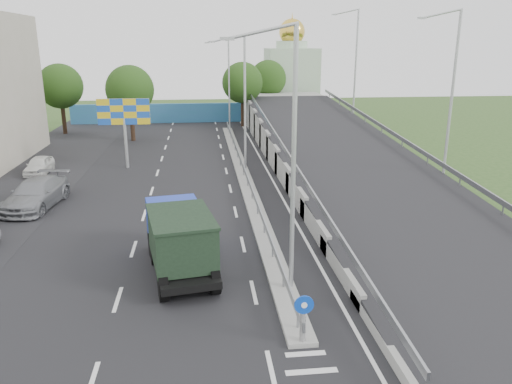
{
  "coord_description": "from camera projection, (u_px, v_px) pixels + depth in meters",
  "views": [
    {
      "loc": [
        -3.11,
        -11.82,
        9.51
      ],
      "look_at": [
        -0.35,
        12.7,
        2.2
      ],
      "focal_mm": 35.0,
      "sensor_mm": 36.0,
      "label": 1
    }
  ],
  "objects": [
    {
      "name": "median",
      "position": [
        244.0,
        176.0,
        37.13
      ],
      "size": [
        1.0,
        44.0,
        0.2
      ],
      "primitive_type": "cube",
      "color": "gray",
      "rests_on": "ground"
    },
    {
      "name": "sign_bollard",
      "position": [
        303.0,
        318.0,
        16.07
      ],
      "size": [
        0.64,
        0.23,
        1.67
      ],
      "color": "black",
      "rests_on": "median"
    },
    {
      "name": "lamp_post_mid",
      "position": [
        242.0,
        96.0,
        37.43
      ],
      "size": [
        2.74,
        0.18,
        10.08
      ],
      "color": "#B2B5B7",
      "rests_on": "median"
    },
    {
      "name": "overpass_ramp",
      "position": [
        343.0,
        152.0,
        37.47
      ],
      "size": [
        10.0,
        50.0,
        3.5
      ],
      "color": "gray",
      "rests_on": "ground"
    },
    {
      "name": "road_surface",
      "position": [
        204.0,
        194.0,
        33.03
      ],
      "size": [
        26.0,
        90.0,
        0.04
      ],
      "primitive_type": "cube",
      "color": "black",
      "rests_on": "ground"
    },
    {
      "name": "median_guardrail",
      "position": [
        244.0,
        168.0,
        36.95
      ],
      "size": [
        0.09,
        44.0,
        0.71
      ],
      "color": "gray",
      "rests_on": "median"
    },
    {
      "name": "tree_ramp_far",
      "position": [
        268.0,
        79.0,
        65.87
      ],
      "size": [
        4.8,
        4.8,
        7.6
      ],
      "color": "black",
      "rests_on": "ground"
    },
    {
      "name": "dump_truck",
      "position": [
        179.0,
        237.0,
        21.44
      ],
      "size": [
        3.39,
        6.72,
        2.83
      ],
      "rotation": [
        0.0,
        0.0,
        0.17
      ],
      "color": "black",
      "rests_on": "ground"
    },
    {
      "name": "blue_wall",
      "position": [
        193.0,
        113.0,
        63.07
      ],
      "size": [
        30.0,
        0.5,
        2.4
      ],
      "primitive_type": "cube",
      "color": "teal",
      "rests_on": "ground"
    },
    {
      "name": "church",
      "position": [
        291.0,
        75.0,
        71.03
      ],
      "size": [
        7.0,
        7.0,
        13.8
      ],
      "color": "#B2CCAD",
      "rests_on": "ground"
    },
    {
      "name": "billboard",
      "position": [
        124.0,
        116.0,
        38.82
      ],
      "size": [
        4.0,
        0.24,
        5.5
      ],
      "color": "#B2B5B7",
      "rests_on": "ground"
    },
    {
      "name": "parked_car_d",
      "position": [
        36.0,
        194.0,
        30.14
      ],
      "size": [
        3.18,
        6.17,
        1.71
      ],
      "primitive_type": "imported",
      "rotation": [
        0.0,
        0.0,
        -0.14
      ],
      "color": "gray",
      "rests_on": "ground"
    },
    {
      "name": "parked_car_e",
      "position": [
        39.0,
        165.0,
        38.04
      ],
      "size": [
        1.61,
        3.91,
        1.33
      ],
      "primitive_type": "imported",
      "rotation": [
        0.0,
        0.0,
        0.01
      ],
      "color": "silver",
      "rests_on": "ground"
    },
    {
      "name": "lamp_post_far",
      "position": [
        227.0,
        79.0,
        56.49
      ],
      "size": [
        2.74,
        0.18,
        10.08
      ],
      "color": "#B2B5B7",
      "rests_on": "median"
    },
    {
      "name": "tree_median_far",
      "position": [
        242.0,
        83.0,
        58.77
      ],
      "size": [
        4.8,
        4.8,
        7.6
      ],
      "color": "black",
      "rests_on": "ground"
    },
    {
      "name": "tree_left_mid",
      "position": [
        130.0,
        90.0,
        49.87
      ],
      "size": [
        4.8,
        4.8,
        7.6
      ],
      "color": "black",
      "rests_on": "ground"
    },
    {
      "name": "lamp_post_near",
      "position": [
        289.0,
        149.0,
        18.37
      ],
      "size": [
        2.74,
        0.18,
        10.08
      ],
      "color": "#B2B5B7",
      "rests_on": "median"
    },
    {
      "name": "tree_left_far",
      "position": [
        60.0,
        86.0,
        53.77
      ],
      "size": [
        4.8,
        4.8,
        7.6
      ],
      "color": "black",
      "rests_on": "ground"
    }
  ]
}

